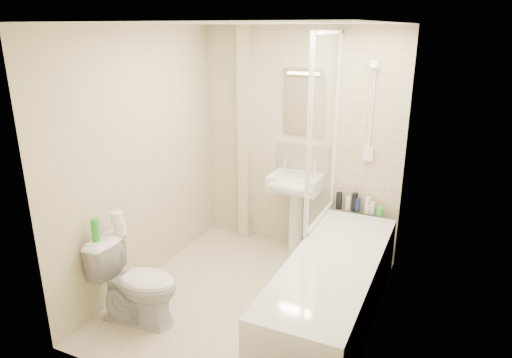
% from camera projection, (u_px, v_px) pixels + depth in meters
% --- Properties ---
extents(floor, '(2.50, 2.50, 0.00)m').
position_uv_depth(floor, '(250.00, 299.00, 4.19)').
color(floor, beige).
rests_on(floor, ground).
extents(wall_back, '(2.20, 0.02, 2.40)m').
position_uv_depth(wall_back, '(299.00, 142.00, 4.89)').
color(wall_back, beige).
rests_on(wall_back, ground).
extents(wall_left, '(0.02, 2.50, 2.40)m').
position_uv_depth(wall_left, '(142.00, 160.00, 4.24)').
color(wall_left, beige).
rests_on(wall_left, ground).
extents(wall_right, '(0.02, 2.50, 2.40)m').
position_uv_depth(wall_right, '(383.00, 194.00, 3.38)').
color(wall_right, beige).
rests_on(wall_right, ground).
extents(ceiling, '(2.20, 2.50, 0.02)m').
position_uv_depth(ceiling, '(248.00, 23.00, 3.43)').
color(ceiling, white).
rests_on(ceiling, wall_back).
extents(tile_back, '(0.70, 0.01, 1.75)m').
position_uv_depth(tile_back, '(371.00, 128.00, 4.51)').
color(tile_back, beige).
rests_on(tile_back, wall_back).
extents(tile_right, '(0.01, 2.10, 1.75)m').
position_uv_depth(tile_right, '(385.00, 163.00, 3.34)').
color(tile_right, beige).
rests_on(tile_right, wall_right).
extents(pipe_boxing, '(0.12, 0.12, 2.40)m').
position_uv_depth(pipe_boxing, '(245.00, 138.00, 5.08)').
color(pipe_boxing, beige).
rests_on(pipe_boxing, ground).
extents(splashback, '(0.60, 0.02, 0.30)m').
position_uv_depth(splashback, '(303.00, 158.00, 4.91)').
color(splashback, beige).
rests_on(splashback, wall_back).
extents(mirror, '(0.46, 0.01, 0.60)m').
position_uv_depth(mirror, '(304.00, 107.00, 4.74)').
color(mirror, white).
rests_on(mirror, wall_back).
extents(strip_light, '(0.42, 0.07, 0.07)m').
position_uv_depth(strip_light, '(305.00, 71.00, 4.60)').
color(strip_light, silver).
rests_on(strip_light, wall_back).
extents(bathtub, '(0.70, 2.10, 0.55)m').
position_uv_depth(bathtub, '(332.00, 287.00, 3.84)').
color(bathtub, white).
rests_on(bathtub, ground).
extents(shower_screen, '(0.04, 0.92, 1.80)m').
position_uv_depth(shower_screen, '(324.00, 131.00, 4.26)').
color(shower_screen, white).
rests_on(shower_screen, bathtub).
extents(shower_fixture, '(0.10, 0.16, 0.99)m').
position_uv_depth(shower_fixture, '(371.00, 116.00, 4.44)').
color(shower_fixture, white).
rests_on(shower_fixture, wall_back).
extents(pedestal_sink, '(0.53, 0.48, 1.02)m').
position_uv_depth(pedestal_sink, '(295.00, 192.00, 4.82)').
color(pedestal_sink, white).
rests_on(pedestal_sink, ground).
extents(bottle_black_a, '(0.07, 0.07, 0.18)m').
position_uv_depth(bottle_black_a, '(339.00, 201.00, 4.79)').
color(bottle_black_a, black).
rests_on(bottle_black_a, bathtub).
extents(bottle_white_a, '(0.05, 0.05, 0.15)m').
position_uv_depth(bottle_white_a, '(348.00, 203.00, 4.76)').
color(bottle_white_a, silver).
rests_on(bottle_white_a, bathtub).
extents(bottle_black_b, '(0.06, 0.06, 0.20)m').
position_uv_depth(bottle_black_b, '(355.00, 202.00, 4.73)').
color(bottle_black_b, black).
rests_on(bottle_black_b, bathtub).
extents(bottle_blue, '(0.06, 0.06, 0.15)m').
position_uv_depth(bottle_blue, '(357.00, 205.00, 4.72)').
color(bottle_blue, '#12224F').
rests_on(bottle_blue, bathtub).
extents(bottle_cream, '(0.06, 0.06, 0.18)m').
position_uv_depth(bottle_cream, '(368.00, 205.00, 4.68)').
color(bottle_cream, '#F2E7BB').
rests_on(bottle_cream, bathtub).
extents(bottle_white_b, '(0.05, 0.05, 0.13)m').
position_uv_depth(bottle_white_b, '(372.00, 208.00, 4.66)').
color(bottle_white_b, silver).
rests_on(bottle_white_b, bathtub).
extents(bottle_green, '(0.07, 0.07, 0.08)m').
position_uv_depth(bottle_green, '(380.00, 211.00, 4.64)').
color(bottle_green, green).
rests_on(bottle_green, bathtub).
extents(toilet, '(0.55, 0.79, 0.72)m').
position_uv_depth(toilet, '(137.00, 282.00, 3.78)').
color(toilet, white).
rests_on(toilet, ground).
extents(toilet_roll_lower, '(0.10, 0.10, 0.10)m').
position_uv_depth(toilet_roll_lower, '(120.00, 227.00, 3.82)').
color(toilet_roll_lower, white).
rests_on(toilet_roll_lower, toilet).
extents(toilet_roll_upper, '(0.11, 0.11, 0.09)m').
position_uv_depth(toilet_roll_upper, '(117.00, 217.00, 3.78)').
color(toilet_roll_upper, white).
rests_on(toilet_roll_upper, toilet_roll_lower).
extents(green_bottle, '(0.06, 0.06, 0.19)m').
position_uv_depth(green_bottle, '(95.00, 230.00, 3.67)').
color(green_bottle, green).
rests_on(green_bottle, toilet).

